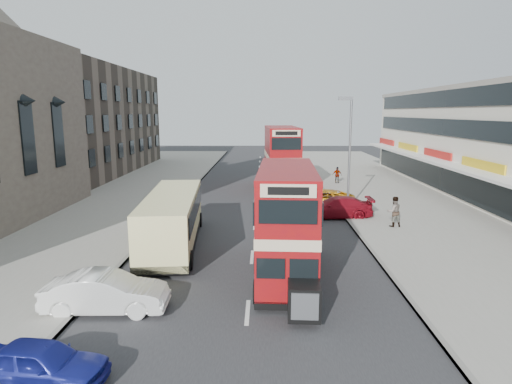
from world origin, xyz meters
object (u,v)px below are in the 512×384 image
(car_left_near, at_px, (41,364))
(pedestrian_near, at_px, (394,211))
(car_left_front, at_px, (106,292))
(bus_second, at_px, (282,157))
(pedestrian_far, at_px, (337,175))
(bus_main, at_px, (287,223))
(car_right_a, at_px, (336,207))
(cyclist, at_px, (302,197))
(street_lamp, at_px, (349,145))
(coach, at_px, (172,218))
(car_right_b, at_px, (321,199))

(car_left_near, distance_m, pedestrian_near, 20.91)
(car_left_front, bearing_deg, bus_second, -17.68)
(bus_second, xyz_separation_m, pedestrian_far, (5.59, 2.29, -1.98))
(bus_second, xyz_separation_m, car_left_front, (-7.31, -25.75, -2.20))
(bus_main, bearing_deg, pedestrian_near, -128.65)
(car_right_a, xyz_separation_m, pedestrian_near, (3.10, -2.77, 0.38))
(bus_second, distance_m, cyclist, 7.83)
(street_lamp, distance_m, pedestrian_near, 6.20)
(car_left_near, relative_size, pedestrian_near, 1.85)
(bus_second, bearing_deg, car_right_a, 102.87)
(bus_second, bearing_deg, pedestrian_far, -160.46)
(coach, xyz_separation_m, car_left_front, (-0.77, -7.88, -0.82))
(bus_main, xyz_separation_m, car_right_b, (3.34, 13.86, -1.76))
(street_lamp, relative_size, car_right_b, 1.64)
(street_lamp, relative_size, coach, 0.81)
(street_lamp, relative_size, car_right_a, 1.65)
(street_lamp, xyz_separation_m, bus_main, (-4.98, -12.61, -2.34))
(pedestrian_far, bearing_deg, bus_main, -105.41)
(cyclist, bearing_deg, street_lamp, -35.21)
(bus_main, distance_m, coach, 7.43)
(coach, bearing_deg, car_right_b, 40.58)
(bus_second, distance_m, car_left_near, 31.01)
(pedestrian_near, relative_size, cyclist, 0.97)
(bus_second, distance_m, car_left_front, 26.86)
(pedestrian_far, bearing_deg, cyclist, -115.23)
(car_left_near, bearing_deg, pedestrian_near, -35.75)
(coach, relative_size, pedestrian_far, 6.30)
(car_left_near, xyz_separation_m, car_left_front, (0.19, 4.25, 0.12))
(street_lamp, distance_m, bus_main, 13.75)
(bus_second, bearing_deg, street_lamp, 111.03)
(coach, bearing_deg, bus_second, 64.90)
(car_right_a, height_order, pedestrian_far, pedestrian_far)
(car_right_a, bearing_deg, bus_main, -19.99)
(bus_main, relative_size, pedestrian_near, 4.49)
(car_left_front, bearing_deg, pedestrian_near, -51.78)
(pedestrian_near, bearing_deg, pedestrian_far, -95.41)
(cyclist, bearing_deg, coach, -123.77)
(street_lamp, xyz_separation_m, pedestrian_far, (1.31, 12.04, -3.84))
(bus_second, xyz_separation_m, coach, (-6.54, -17.87, -1.39))
(street_lamp, distance_m, car_right_b, 4.59)
(pedestrian_near, xyz_separation_m, cyclist, (-5.05, 6.92, -0.45))
(street_lamp, relative_size, car_left_front, 1.86)
(car_right_a, distance_m, car_right_b, 3.09)
(bus_second, bearing_deg, car_left_near, 73.28)
(car_right_a, bearing_deg, pedestrian_far, 170.07)
(car_left_near, bearing_deg, pedestrian_far, -16.49)
(street_lamp, distance_m, bus_second, 10.81)
(bus_main, bearing_deg, car_left_front, 29.49)
(bus_second, bearing_deg, bus_main, 85.54)
(street_lamp, height_order, car_left_near, street_lamp)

